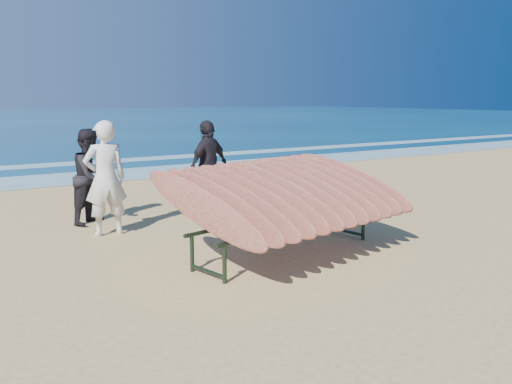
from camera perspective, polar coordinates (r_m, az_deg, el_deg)
ground at (r=7.25m, az=3.45°, el=-8.35°), size 120.00×120.00×0.00m
foam_near at (r=16.23m, az=-17.82°, el=1.48°), size 160.00×160.00×0.00m
foam_far at (r=19.61m, az=-20.48°, el=2.72°), size 160.00×160.00×0.00m
surfboard_rack at (r=7.81m, az=3.25°, el=-0.21°), size 3.59×3.02×1.46m
person_white at (r=9.24m, az=-15.58°, el=1.37°), size 0.72×0.49×1.91m
person_dark_a at (r=10.21m, az=-16.94°, el=1.57°), size 1.06×1.03×1.72m
person_dark_b at (r=10.86m, az=-5.01°, el=2.73°), size 1.16×0.83×1.82m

